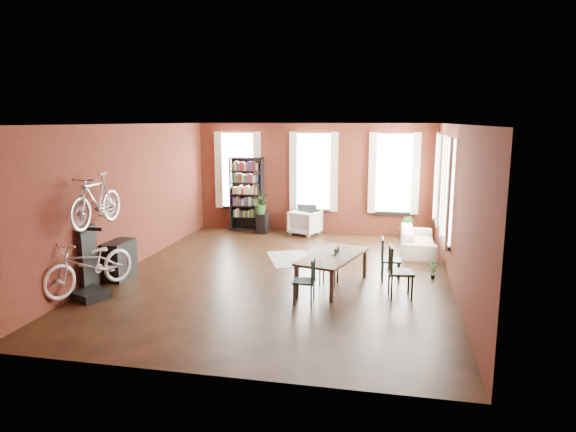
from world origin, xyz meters
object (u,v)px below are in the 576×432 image
(bookshelf, at_px, (247,194))
(bike_trainer, at_px, (90,295))
(dining_chair_b, at_px, (329,266))
(white_armchair, at_px, (305,221))
(dining_table, at_px, (333,271))
(console_table, at_px, (119,260))
(dining_chair_c, at_px, (401,272))
(cream_sofa, at_px, (418,236))
(plant_stand, at_px, (262,223))
(bicycle_floor, at_px, (88,240))
(dining_chair_a, at_px, (304,281))
(dining_chair_d, at_px, (391,260))

(bookshelf, xyz_separation_m, bike_trainer, (-1.18, -6.47, -1.02))
(dining_chair_b, xyz_separation_m, white_armchair, (-1.25, 4.47, -0.00))
(dining_table, xyz_separation_m, console_table, (-4.44, -0.38, 0.08))
(dining_chair_c, relative_size, bookshelf, 0.45)
(white_armchair, height_order, cream_sofa, cream_sofa)
(plant_stand, bearing_deg, dining_chair_c, -51.39)
(bicycle_floor, bearing_deg, bike_trainer, -99.64)
(bookshelf, bearing_deg, dining_chair_c, -49.43)
(dining_chair_a, xyz_separation_m, dining_chair_c, (1.71, 0.66, 0.07))
(dining_chair_d, distance_m, white_armchair, 4.67)
(dining_chair_a, relative_size, white_armchair, 1.07)
(dining_chair_c, xyz_separation_m, white_armchair, (-2.66, 4.98, -0.10))
(dining_chair_b, relative_size, white_armchair, 1.01)
(bookshelf, height_order, plant_stand, bookshelf)
(console_table, height_order, plant_stand, console_table)
(cream_sofa, bearing_deg, bike_trainer, 127.91)
(dining_chair_a, height_order, bike_trainer, dining_chair_a)
(plant_stand, relative_size, bicycle_floor, 0.30)
(dining_chair_b, bearing_deg, console_table, -76.43)
(dining_chair_b, xyz_separation_m, cream_sofa, (1.87, 3.03, 0.01))
(dining_chair_b, bearing_deg, white_armchair, -156.95)
(dining_chair_d, xyz_separation_m, bookshelf, (-4.29, 4.22, 0.66))
(dining_chair_d, xyz_separation_m, white_armchair, (-2.47, 3.96, -0.05))
(dining_chair_a, xyz_separation_m, console_table, (-4.05, 0.70, -0.02))
(dining_table, height_order, bike_trainer, dining_table)
(dining_table, xyz_separation_m, plant_stand, (-2.60, 4.49, -0.03))
(plant_stand, bearing_deg, bike_trainer, -105.78)
(dining_chair_b, height_order, bicycle_floor, bicycle_floor)
(plant_stand, bearing_deg, cream_sofa, -17.40)
(dining_table, relative_size, dining_chair_d, 2.13)
(dining_chair_b, distance_m, bookshelf, 5.68)
(dining_chair_a, distance_m, bicycle_floor, 4.02)
(dining_chair_d, height_order, plant_stand, dining_chair_d)
(bookshelf, distance_m, bicycle_floor, 6.54)
(dining_chair_b, bearing_deg, dining_chair_d, 120.09)
(dining_chair_d, distance_m, bookshelf, 6.06)
(dining_chair_c, distance_m, bike_trainer, 5.81)
(dining_chair_b, height_order, plant_stand, dining_chair_b)
(dining_table, relative_size, plant_stand, 3.25)
(dining_table, height_order, bookshelf, bookshelf)
(plant_stand, bearing_deg, dining_table, -59.92)
(console_table, bearing_deg, bicycle_floor, -84.35)
(dining_table, bearing_deg, white_armchair, 123.03)
(dining_chair_c, height_order, dining_chair_d, dining_chair_c)
(bike_trainer, relative_size, bicycle_floor, 0.28)
(bike_trainer, bearing_deg, console_table, 94.73)
(dining_chair_b, relative_size, console_table, 0.99)
(dining_table, xyz_separation_m, dining_chair_b, (-0.09, 0.09, 0.07))
(cream_sofa, relative_size, console_table, 2.60)
(dining_table, bearing_deg, cream_sofa, 76.81)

